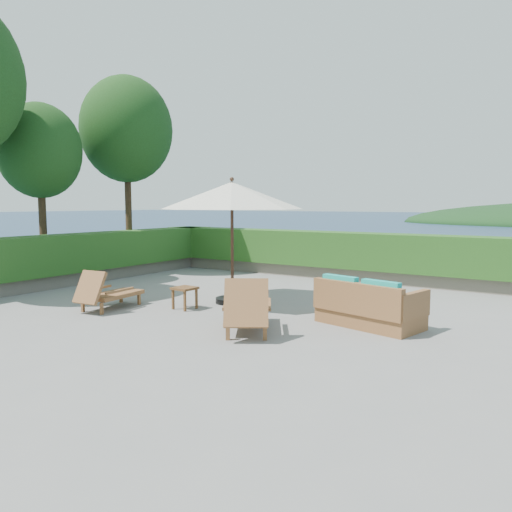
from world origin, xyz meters
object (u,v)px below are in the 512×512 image
Objects in this scene: lounge_left at (107,292)px; side_table at (185,291)px; patio_umbrella at (232,197)px; lounge_right at (247,308)px; wicker_loveseat at (368,307)px.

lounge_left is 1.59m from side_table.
lounge_left is (-1.75, -1.96, -1.95)m from patio_umbrella.
lounge_right reaches higher than side_table.
lounge_left is at bearing -145.46° from side_table.
lounge_left is at bearing -131.84° from patio_umbrella.
patio_umbrella is 3.18m from lounge_right.
side_table is (1.31, 0.90, 0.02)m from lounge_left.
patio_umbrella is 1.96× the size of lounge_right.
patio_umbrella reaches higher than wicker_loveseat.
lounge_left is 0.77× the size of wicker_loveseat.
lounge_right is (1.69, -1.91, -1.90)m from patio_umbrella.
side_table is at bearing 29.14° from lounge_left.
side_table is at bearing -112.81° from patio_umbrella.
wicker_loveseat is (4.98, 1.56, -0.01)m from lounge_left.
lounge_left is 5.22m from wicker_loveseat.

